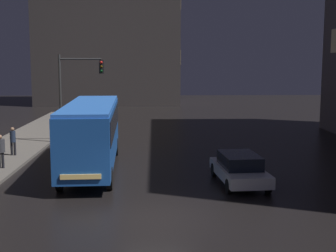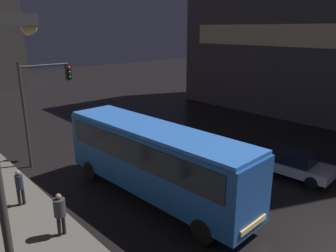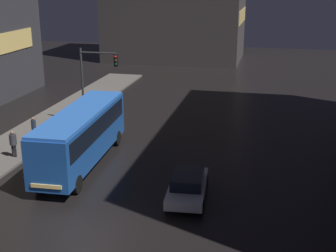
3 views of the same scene
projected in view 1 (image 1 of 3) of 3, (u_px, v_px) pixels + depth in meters
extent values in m
plane|color=black|center=(155.00, 218.00, 16.66)|extent=(120.00, 120.00, 0.00)
cube|color=#383333|center=(110.00, 34.00, 61.62)|extent=(18.00, 12.00, 18.20)
cube|color=#EAC66B|center=(178.00, 58.00, 62.31)|extent=(0.24, 10.20, 1.80)
cube|color=#EAC66B|center=(178.00, 7.00, 61.40)|extent=(0.24, 10.20, 1.80)
cube|color=#194793|center=(92.00, 133.00, 23.73)|extent=(2.80, 10.46, 2.73)
cube|color=black|center=(91.00, 121.00, 23.64)|extent=(2.83, 9.64, 1.10)
cube|color=blue|center=(91.00, 105.00, 23.53)|extent=(2.75, 10.25, 0.16)
cube|color=#F4CC72|center=(81.00, 177.00, 18.72)|extent=(1.64, 0.17, 0.20)
cylinder|color=black|center=(110.00, 178.00, 20.26)|extent=(0.29, 1.01, 1.00)
cylinder|color=black|center=(60.00, 179.00, 20.11)|extent=(0.29, 1.01, 1.00)
cylinder|color=black|center=(116.00, 147.00, 27.74)|extent=(0.29, 1.01, 1.00)
cylinder|color=black|center=(79.00, 147.00, 27.58)|extent=(0.29, 1.01, 1.00)
cube|color=#B7B7BC|center=(239.00, 172.00, 21.21)|extent=(2.20, 4.59, 0.50)
cube|color=black|center=(240.00, 160.00, 21.13)|extent=(1.76, 2.57, 0.59)
cylinder|color=black|center=(268.00, 185.00, 19.83)|extent=(0.25, 0.65, 0.64)
cylinder|color=black|center=(229.00, 186.00, 19.65)|extent=(0.25, 0.65, 0.64)
cylinder|color=black|center=(248.00, 169.00, 22.84)|extent=(0.25, 0.65, 0.64)
cylinder|color=black|center=(214.00, 170.00, 22.65)|extent=(0.25, 0.65, 0.64)
cylinder|color=black|center=(12.00, 149.00, 26.95)|extent=(0.14, 0.14, 0.77)
cylinder|color=black|center=(15.00, 149.00, 26.95)|extent=(0.14, 0.14, 0.77)
cylinder|color=#1E283D|center=(13.00, 137.00, 26.85)|extent=(0.33, 0.33, 0.64)
sphere|color=#8C664C|center=(12.00, 129.00, 26.79)|extent=(0.22, 0.22, 0.22)
cylinder|color=black|center=(3.00, 160.00, 23.72)|extent=(0.14, 0.14, 0.81)
cylinder|color=#333338|center=(0.00, 146.00, 23.61)|extent=(0.61, 0.61, 0.68)
sphere|color=#8C664C|center=(0.00, 137.00, 23.55)|extent=(0.22, 0.22, 0.22)
cylinder|color=#2D2D2D|center=(61.00, 100.00, 30.88)|extent=(0.16, 0.16, 5.98)
cylinder|color=#2D2D2D|center=(80.00, 59.00, 30.55)|extent=(2.75, 0.12, 0.12)
cube|color=black|center=(102.00, 67.00, 30.66)|extent=(0.30, 0.24, 0.90)
sphere|color=red|center=(101.00, 62.00, 30.48)|extent=(0.18, 0.18, 0.18)
sphere|color=#3B2B07|center=(101.00, 67.00, 30.52)|extent=(0.18, 0.18, 0.18)
sphere|color=black|center=(101.00, 71.00, 30.56)|extent=(0.18, 0.18, 0.18)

